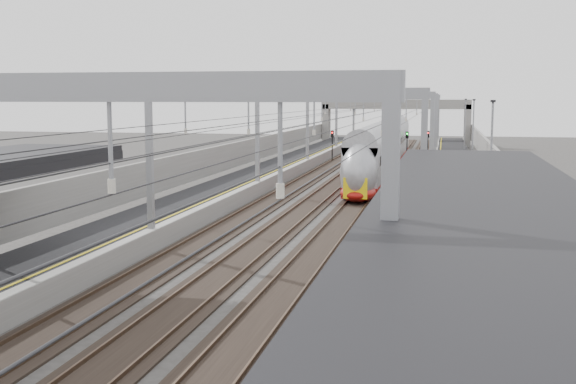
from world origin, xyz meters
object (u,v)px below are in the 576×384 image
at_px(bench, 492,315).
at_px(overbridge, 396,110).
at_px(train, 383,153).
at_px(signal_green, 332,140).

bearing_deg(bench, overbridge, 95.36).
relative_size(train, bench, 26.55).
bearing_deg(bench, train, 98.03).
xyz_separation_m(overbridge, bench, (8.49, -90.47, -3.78)).
relative_size(overbridge, signal_green, 6.33).
height_order(train, signal_green, train).
height_order(overbridge, train, overbridge).
distance_m(train, signal_green, 14.07).
height_order(train, bench, train).
distance_m(overbridge, signal_green, 29.17).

